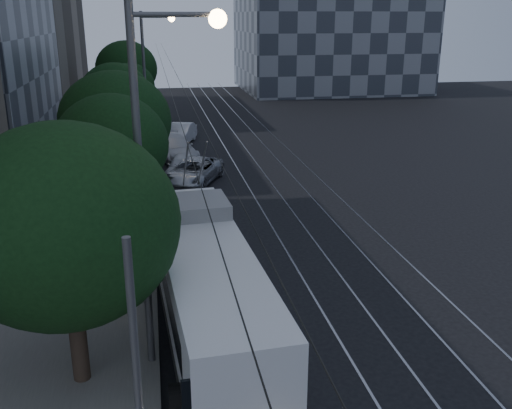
{
  "coord_description": "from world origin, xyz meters",
  "views": [
    {
      "loc": [
        -4.8,
        -18.2,
        9.16
      ],
      "look_at": [
        -0.9,
        3.26,
        1.94
      ],
      "focal_mm": 40.0,
      "sensor_mm": 36.0,
      "label": 1
    }
  ],
  "objects_px": {
    "car_white_d": "(158,114)",
    "car_white_b": "(175,148)",
    "streetlamp_near": "(156,160)",
    "streetlamp_far": "(150,69)",
    "pickup_silver": "(193,172)",
    "car_white_c": "(180,134)",
    "trolleybus": "(206,286)",
    "car_white_a": "(182,166)"
  },
  "relations": [
    {
      "from": "trolleybus",
      "to": "streetlamp_near",
      "type": "xyz_separation_m",
      "value": [
        -1.26,
        -1.31,
        4.2
      ]
    },
    {
      "from": "car_white_b",
      "to": "streetlamp_far",
      "type": "relative_size",
      "value": 0.57
    },
    {
      "from": "trolleybus",
      "to": "streetlamp_far",
      "type": "relative_size",
      "value": 1.23
    },
    {
      "from": "pickup_silver",
      "to": "car_white_d",
      "type": "xyz_separation_m",
      "value": [
        -1.6,
        20.77,
        -0.01
      ]
    },
    {
      "from": "trolleybus",
      "to": "pickup_silver",
      "type": "bearing_deg",
      "value": 83.63
    },
    {
      "from": "trolleybus",
      "to": "car_white_b",
      "type": "xyz_separation_m",
      "value": [
        0.07,
        22.52,
        -0.81
      ]
    },
    {
      "from": "car_white_b",
      "to": "car_white_d",
      "type": "height_order",
      "value": "car_white_b"
    },
    {
      "from": "streetlamp_far",
      "to": "pickup_silver",
      "type": "bearing_deg",
      "value": -76.22
    },
    {
      "from": "car_white_d",
      "to": "streetlamp_far",
      "type": "xyz_separation_m",
      "value": [
        -0.49,
        -12.23,
        5.05
      ]
    },
    {
      "from": "car_white_a",
      "to": "car_white_d",
      "type": "distance_m",
      "value": 19.2
    },
    {
      "from": "pickup_silver",
      "to": "car_white_a",
      "type": "xyz_separation_m",
      "value": [
        -0.52,
        1.6,
        -0.05
      ]
    },
    {
      "from": "car_white_d",
      "to": "streetlamp_near",
      "type": "relative_size",
      "value": 0.43
    },
    {
      "from": "streetlamp_near",
      "to": "streetlamp_far",
      "type": "relative_size",
      "value": 1.01
    },
    {
      "from": "pickup_silver",
      "to": "car_white_a",
      "type": "relative_size",
      "value": 1.32
    },
    {
      "from": "car_white_a",
      "to": "pickup_silver",
      "type": "bearing_deg",
      "value": -55.47
    },
    {
      "from": "streetlamp_far",
      "to": "car_white_a",
      "type": "bearing_deg",
      "value": -77.26
    },
    {
      "from": "car_white_b",
      "to": "streetlamp_near",
      "type": "bearing_deg",
      "value": -106.62
    },
    {
      "from": "pickup_silver",
      "to": "car_white_b",
      "type": "xyz_separation_m",
      "value": [
        -0.76,
        6.09,
        0.07
      ]
    },
    {
      "from": "trolleybus",
      "to": "streetlamp_near",
      "type": "relative_size",
      "value": 1.21
    },
    {
      "from": "car_white_a",
      "to": "car_white_c",
      "type": "height_order",
      "value": "car_white_c"
    },
    {
      "from": "pickup_silver",
      "to": "car_white_c",
      "type": "distance_m",
      "value": 11.09
    },
    {
      "from": "pickup_silver",
      "to": "streetlamp_near",
      "type": "height_order",
      "value": "streetlamp_near"
    },
    {
      "from": "car_white_a",
      "to": "car_white_b",
      "type": "relative_size",
      "value": 0.72
    },
    {
      "from": "pickup_silver",
      "to": "car_white_b",
      "type": "distance_m",
      "value": 6.14
    },
    {
      "from": "car_white_c",
      "to": "pickup_silver",
      "type": "bearing_deg",
      "value": -72.14
    },
    {
      "from": "streetlamp_far",
      "to": "car_white_c",
      "type": "bearing_deg",
      "value": 52.32
    },
    {
      "from": "pickup_silver",
      "to": "car_white_c",
      "type": "relative_size",
      "value": 1.14
    },
    {
      "from": "pickup_silver",
      "to": "car_white_b",
      "type": "relative_size",
      "value": 0.95
    },
    {
      "from": "car_white_b",
      "to": "car_white_c",
      "type": "xyz_separation_m",
      "value": [
        0.63,
        5.0,
        -0.04
      ]
    },
    {
      "from": "streetlamp_near",
      "to": "streetlamp_far",
      "type": "xyz_separation_m",
      "value": [
        -0.0,
        26.28,
        -0.05
      ]
    },
    {
      "from": "pickup_silver",
      "to": "streetlamp_near",
      "type": "bearing_deg",
      "value": -72.72
    },
    {
      "from": "car_white_d",
      "to": "car_white_b",
      "type": "bearing_deg",
      "value": -99.3
    },
    {
      "from": "trolleybus",
      "to": "car_white_c",
      "type": "distance_m",
      "value": 27.54
    },
    {
      "from": "trolleybus",
      "to": "car_white_b",
      "type": "relative_size",
      "value": 2.17
    },
    {
      "from": "trolleybus",
      "to": "pickup_silver",
      "type": "distance_m",
      "value": 16.47
    },
    {
      "from": "car_white_c",
      "to": "car_white_d",
      "type": "bearing_deg",
      "value": 115.89
    },
    {
      "from": "car_white_a",
      "to": "streetlamp_far",
      "type": "height_order",
      "value": "streetlamp_far"
    },
    {
      "from": "trolleybus",
      "to": "car_white_a",
      "type": "distance_m",
      "value": 18.06
    },
    {
      "from": "trolleybus",
      "to": "car_white_a",
      "type": "bearing_deg",
      "value": 85.55
    },
    {
      "from": "car_white_c",
      "to": "streetlamp_far",
      "type": "xyz_separation_m",
      "value": [
        -1.97,
        -2.55,
        5.0
      ]
    },
    {
      "from": "pickup_silver",
      "to": "car_white_c",
      "type": "height_order",
      "value": "car_white_c"
    },
    {
      "from": "car_white_a",
      "to": "streetlamp_far",
      "type": "bearing_deg",
      "value": 119.13
    }
  ]
}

